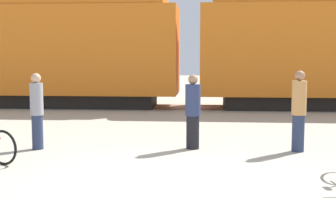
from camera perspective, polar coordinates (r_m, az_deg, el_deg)
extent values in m
plane|color=#B2A893|center=(7.99, -0.39, -9.33)|extent=(80.00, 80.00, 0.00)
cube|color=black|center=(20.23, -16.03, 0.67)|extent=(10.09, 2.11, 0.55)
cube|color=orange|center=(20.14, -16.20, 6.39)|extent=(12.01, 2.81, 3.48)
cylinder|color=orange|center=(20.23, -16.36, 11.33)|extent=(11.05, 2.67, 2.67)
cube|color=#4C4238|center=(18.26, 2.48, -0.51)|extent=(36.91, 0.07, 0.01)
cube|color=#4C4238|center=(19.68, 2.63, -0.03)|extent=(36.91, 0.07, 0.01)
torus|color=black|center=(9.61, -19.47, -4.92)|extent=(0.66, 0.29, 0.69)
cylinder|color=#283351|center=(10.71, 15.58, -3.34)|extent=(0.27, 0.27, 0.82)
cylinder|color=tan|center=(10.61, 15.70, 0.84)|extent=(0.32, 0.32, 0.75)
sphere|color=#A37556|center=(10.57, 15.77, 3.46)|extent=(0.22, 0.22, 0.22)
cylinder|color=black|center=(10.64, 3.03, -3.33)|extent=(0.29, 0.29, 0.76)
cylinder|color=navy|center=(10.54, 3.06, 0.61)|extent=(0.35, 0.35, 0.71)
sphere|color=#A37556|center=(10.50, 3.07, 3.13)|extent=(0.22, 0.22, 0.22)
cylinder|color=#283351|center=(10.98, -15.62, -3.20)|extent=(0.25, 0.25, 0.78)
cylinder|color=gray|center=(10.89, -15.74, 0.69)|extent=(0.29, 0.29, 0.72)
sphere|color=tan|center=(10.85, -15.81, 3.17)|extent=(0.22, 0.22, 0.22)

